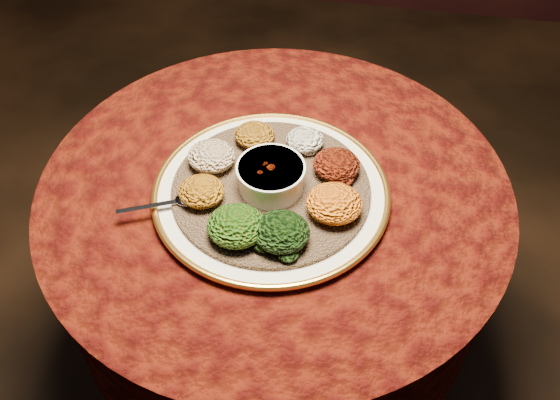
# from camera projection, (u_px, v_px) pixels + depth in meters

# --- Properties ---
(table) EXTENTS (0.96, 0.96, 0.73)m
(table) POSITION_uv_depth(u_px,v_px,m) (275.00, 240.00, 1.39)
(table) COLOR black
(table) RESTS_ON ground
(platter) EXTENTS (0.47, 0.47, 0.02)m
(platter) POSITION_uv_depth(u_px,v_px,m) (271.00, 193.00, 1.23)
(platter) COLOR white
(platter) RESTS_ON table
(injera) EXTENTS (0.49, 0.49, 0.01)m
(injera) POSITION_uv_depth(u_px,v_px,m) (271.00, 189.00, 1.22)
(injera) COLOR #846042
(injera) RESTS_ON platter
(stew_bowl) EXTENTS (0.13, 0.13, 0.06)m
(stew_bowl) POSITION_uv_depth(u_px,v_px,m) (271.00, 176.00, 1.19)
(stew_bowl) COLOR white
(stew_bowl) RESTS_ON injera
(spoon) EXTENTS (0.15, 0.08, 0.01)m
(spoon) POSITION_uv_depth(u_px,v_px,m) (181.00, 201.00, 1.19)
(spoon) COLOR silver
(spoon) RESTS_ON injera
(portion_ayib) EXTENTS (0.08, 0.07, 0.04)m
(portion_ayib) POSITION_uv_depth(u_px,v_px,m) (305.00, 140.00, 1.28)
(portion_ayib) COLOR white
(portion_ayib) RESTS_ON injera
(portion_kitfo) EXTENTS (0.09, 0.09, 0.05)m
(portion_kitfo) POSITION_uv_depth(u_px,v_px,m) (336.00, 164.00, 1.23)
(portion_kitfo) COLOR black
(portion_kitfo) RESTS_ON injera
(portion_tikil) EXTENTS (0.11, 0.10, 0.05)m
(portion_tikil) POSITION_uv_depth(u_px,v_px,m) (334.00, 203.00, 1.15)
(portion_tikil) COLOR #A26A0D
(portion_tikil) RESTS_ON injera
(portion_gomen) EXTENTS (0.10, 0.10, 0.05)m
(portion_gomen) POSITION_uv_depth(u_px,v_px,m) (281.00, 232.00, 1.11)
(portion_gomen) COLOR black
(portion_gomen) RESTS_ON injera
(portion_mixveg) EXTENTS (0.11, 0.10, 0.05)m
(portion_mixveg) POSITION_uv_depth(u_px,v_px,m) (236.00, 226.00, 1.12)
(portion_mixveg) COLOR #973709
(portion_mixveg) RESTS_ON injera
(portion_kik) EXTENTS (0.09, 0.08, 0.04)m
(portion_kik) POSITION_uv_depth(u_px,v_px,m) (202.00, 191.00, 1.18)
(portion_kik) COLOR #AF6D0F
(portion_kik) RESTS_ON injera
(portion_timatim) EXTENTS (0.10, 0.09, 0.05)m
(portion_timatim) POSITION_uv_depth(u_px,v_px,m) (212.00, 156.00, 1.24)
(portion_timatim) COLOR maroon
(portion_timatim) RESTS_ON injera
(portion_shiro) EXTENTS (0.08, 0.08, 0.04)m
(portion_shiro) POSITION_uv_depth(u_px,v_px,m) (255.00, 135.00, 1.29)
(portion_shiro) COLOR #9B5A12
(portion_shiro) RESTS_ON injera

